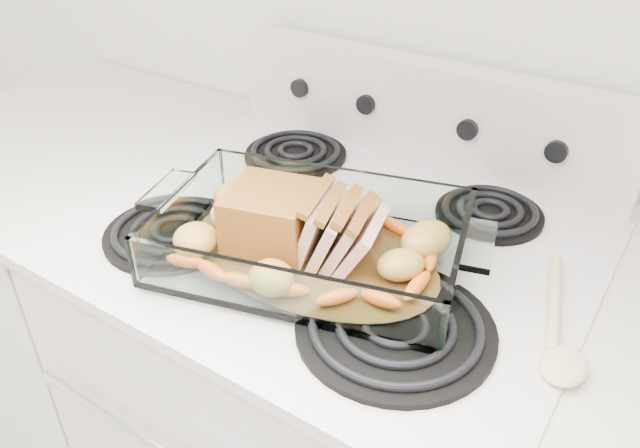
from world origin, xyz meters
The scene contains 6 objects.
electric_range centered at (0.00, 1.66, 0.48)m, with size 0.78×0.70×1.12m.
counter_left centered at (-0.67, 1.66, 0.47)m, with size 0.58×0.68×0.93m.
baking_dish centered at (0.03, 1.55, 0.96)m, with size 0.41×0.27×0.08m.
pork_roast centered at (-0.01, 1.55, 1.00)m, with size 0.21×0.11×0.09m.
roast_vegetables centered at (0.02, 1.59, 0.97)m, with size 0.39×0.21×0.05m.
wooden_spoon centered at (0.36, 1.59, 0.95)m, with size 0.10×0.24×0.02m.
Camera 1 is at (0.43, 0.96, 1.47)m, focal length 35.00 mm.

